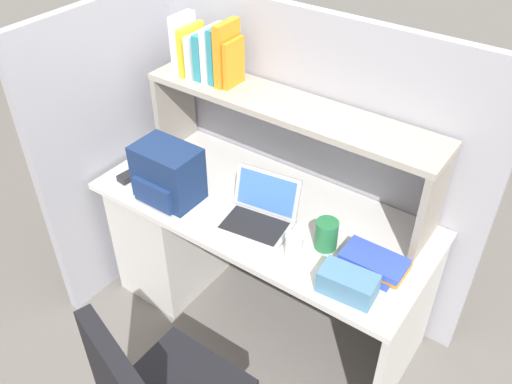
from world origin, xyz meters
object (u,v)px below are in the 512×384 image
(backpack, at_px, (167,174))
(tissue_box, at_px, (348,283))
(computer_mouse, at_px, (129,176))
(snack_canister, at_px, (326,235))
(laptop, at_px, (259,213))
(paper_cup, at_px, (294,246))

(backpack, relative_size, tissue_box, 1.36)
(computer_mouse, relative_size, snack_canister, 0.77)
(snack_canister, bearing_deg, laptop, -174.28)
(backpack, bearing_deg, paper_cup, 0.60)
(tissue_box, xyz_separation_m, snack_canister, (-0.20, 0.18, 0.02))
(laptop, bearing_deg, snack_canister, 5.72)
(computer_mouse, distance_m, paper_cup, 0.95)
(laptop, distance_m, backpack, 0.47)
(computer_mouse, distance_m, tissue_box, 1.23)
(laptop, bearing_deg, tissue_box, -15.73)
(laptop, height_order, snack_canister, laptop)
(computer_mouse, height_order, snack_canister, snack_canister)
(snack_canister, bearing_deg, paper_cup, -124.85)
(laptop, distance_m, computer_mouse, 0.73)
(tissue_box, bearing_deg, laptop, 159.80)
(paper_cup, bearing_deg, computer_mouse, -178.72)
(tissue_box, distance_m, snack_canister, 0.26)
(laptop, xyz_separation_m, snack_canister, (0.32, 0.03, 0.02))
(tissue_box, bearing_deg, paper_cup, 163.88)
(computer_mouse, relative_size, paper_cup, 1.01)
(laptop, distance_m, tissue_box, 0.54)
(laptop, xyz_separation_m, backpack, (-0.46, -0.10, 0.08))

